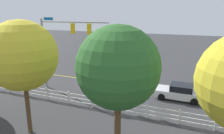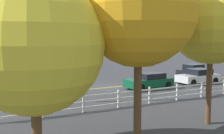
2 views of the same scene
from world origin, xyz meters
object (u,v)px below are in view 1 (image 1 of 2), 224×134
(car_0, at_px, (179,92))
(tree_2, at_px, (118,68))
(car_1, at_px, (121,84))
(car_2, at_px, (215,84))
(tree_0, at_px, (22,56))

(car_0, height_order, tree_2, tree_2)
(car_0, relative_size, tree_2, 0.57)
(car_0, bearing_deg, tree_2, 76.82)
(car_1, xyz_separation_m, car_2, (-9.08, -3.98, 0.00))
(car_2, height_order, tree_0, tree_0)
(car_2, bearing_deg, car_0, -133.08)
(car_0, xyz_separation_m, tree_2, (2.37, 9.99, 4.55))
(tree_2, bearing_deg, car_0, -103.36)
(car_0, relative_size, car_1, 0.96)
(car_1, bearing_deg, car_0, 177.32)
(car_0, distance_m, car_1, 5.80)
(car_1, relative_size, tree_2, 0.59)
(tree_0, xyz_separation_m, tree_2, (-6.46, 0.33, -0.03))
(car_1, xyz_separation_m, tree_2, (-3.43, 9.94, 4.56))
(car_2, bearing_deg, car_1, -159.60)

